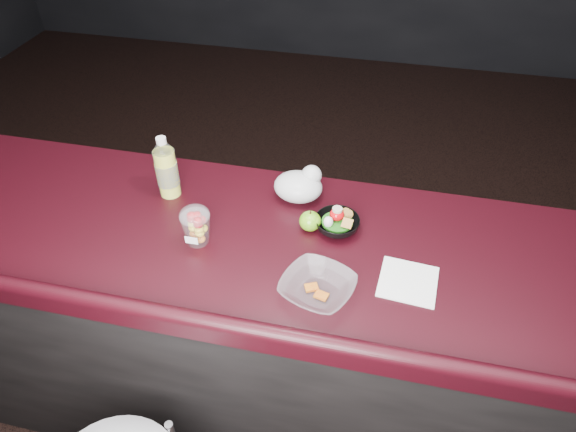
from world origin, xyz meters
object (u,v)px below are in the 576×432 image
object	(u,v)px
green_apple	(310,221)
takeout_bowl	(317,288)
lemonade_bottle	(167,171)
snack_bowl	(337,223)
fruit_cup	(196,225)

from	to	relation	value
green_apple	takeout_bowl	world-z (taller)	green_apple
lemonade_bottle	snack_bowl	size ratio (longest dim) A/B	1.54
lemonade_bottle	fruit_cup	xyz separation A→B (m)	(0.17, -0.21, -0.03)
lemonade_bottle	takeout_bowl	size ratio (longest dim) A/B	0.89
fruit_cup	green_apple	xyz separation A→B (m)	(0.32, 0.13, -0.03)
green_apple	snack_bowl	size ratio (longest dim) A/B	0.49
fruit_cup	snack_bowl	world-z (taller)	fruit_cup
lemonade_bottle	snack_bowl	distance (m)	0.59
fruit_cup	green_apple	distance (m)	0.35
green_apple	snack_bowl	bearing A→B (deg)	10.29
fruit_cup	green_apple	bearing A→B (deg)	22.11
green_apple	takeout_bowl	distance (m)	0.27
lemonade_bottle	green_apple	xyz separation A→B (m)	(0.50, -0.07, -0.06)
lemonade_bottle	fruit_cup	world-z (taller)	lemonade_bottle
fruit_cup	snack_bowl	xyz separation A→B (m)	(0.41, 0.15, -0.04)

